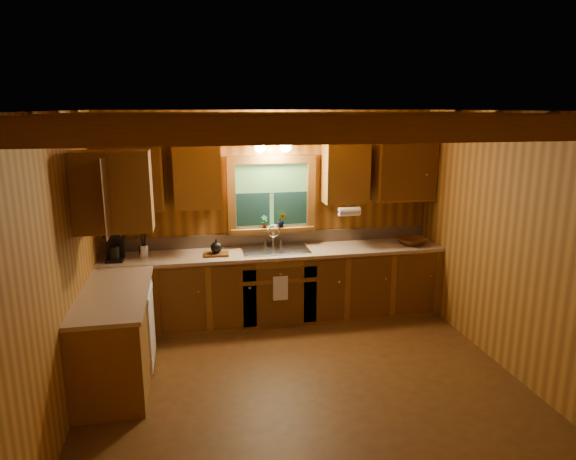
% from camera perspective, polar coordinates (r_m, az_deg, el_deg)
% --- Properties ---
extents(room, '(4.20, 4.20, 4.20)m').
position_cam_1_polar(room, '(4.68, 1.90, -2.86)').
color(room, '#523114').
rests_on(room, ground).
extents(ceiling_beams, '(4.20, 2.54, 0.18)m').
position_cam_1_polar(ceiling_beams, '(4.49, 2.02, 11.85)').
color(ceiling_beams, brown).
rests_on(ceiling_beams, room).
extents(base_cabinets, '(4.20, 2.22, 0.86)m').
position_cam_1_polar(base_cabinets, '(6.09, -5.49, -7.59)').
color(base_cabinets, brown).
rests_on(base_cabinets, ground).
extents(countertop, '(4.20, 2.24, 0.04)m').
position_cam_1_polar(countertop, '(5.95, -5.47, -3.52)').
color(countertop, tan).
rests_on(countertop, base_cabinets).
extents(backsplash, '(4.20, 0.02, 0.16)m').
position_cam_1_polar(backsplash, '(6.55, -1.84, -0.95)').
color(backsplash, tan).
rests_on(backsplash, room).
extents(dishwasher_panel, '(0.02, 0.60, 0.80)m').
position_cam_1_polar(dishwasher_panel, '(5.53, -15.12, -10.30)').
color(dishwasher_panel, white).
rests_on(dishwasher_panel, base_cabinets).
extents(upper_cabinets, '(4.19, 1.77, 0.78)m').
position_cam_1_polar(upper_cabinets, '(5.87, -6.64, 5.81)').
color(upper_cabinets, brown).
rests_on(upper_cabinets, room).
extents(window, '(1.12, 0.08, 1.00)m').
position_cam_1_polar(window, '(6.42, -1.85, 3.75)').
color(window, brown).
rests_on(window, room).
extents(window_sill, '(1.06, 0.14, 0.04)m').
position_cam_1_polar(window_sill, '(6.46, -1.75, 0.11)').
color(window_sill, brown).
rests_on(window_sill, room).
extents(wall_sconce, '(0.45, 0.21, 0.17)m').
position_cam_1_polar(wall_sconce, '(6.22, -1.71, 9.34)').
color(wall_sconce, black).
rests_on(wall_sconce, room).
extents(paper_towel_roll, '(0.27, 0.11, 0.11)m').
position_cam_1_polar(paper_towel_roll, '(6.34, 6.90, 2.08)').
color(paper_towel_roll, white).
rests_on(paper_towel_roll, upper_cabinets).
extents(dish_towel, '(0.18, 0.01, 0.30)m').
position_cam_1_polar(dish_towel, '(6.11, -0.85, -6.58)').
color(dish_towel, white).
rests_on(dish_towel, base_cabinets).
extents(sink, '(0.82, 0.48, 0.43)m').
position_cam_1_polar(sink, '(6.32, -1.41, -2.68)').
color(sink, silver).
rests_on(sink, countertop).
extents(coffee_maker, '(0.19, 0.25, 0.34)m').
position_cam_1_polar(coffee_maker, '(6.20, -18.91, -1.69)').
color(coffee_maker, black).
rests_on(coffee_maker, countertop).
extents(utensil_crock, '(0.12, 0.12, 0.34)m').
position_cam_1_polar(utensil_crock, '(6.24, -15.93, -2.21)').
color(utensil_crock, silver).
rests_on(utensil_crock, countertop).
extents(cutting_board, '(0.30, 0.22, 0.03)m').
position_cam_1_polar(cutting_board, '(6.16, -8.05, -2.69)').
color(cutting_board, '#583312').
rests_on(cutting_board, countertop).
extents(teakettle, '(0.14, 0.14, 0.17)m').
position_cam_1_polar(teakettle, '(6.14, -8.07, -1.95)').
color(teakettle, black).
rests_on(teakettle, cutting_board).
extents(wicker_basket, '(0.47, 0.47, 0.09)m').
position_cam_1_polar(wicker_basket, '(6.74, 13.71, -1.23)').
color(wicker_basket, '#48230C').
rests_on(wicker_basket, countertop).
extents(potted_plant_left, '(0.10, 0.08, 0.17)m').
position_cam_1_polar(potted_plant_left, '(6.40, -2.67, 0.93)').
color(potted_plant_left, '#583312').
rests_on(potted_plant_left, window_sill).
extents(potted_plant_right, '(0.13, 0.12, 0.19)m').
position_cam_1_polar(potted_plant_right, '(6.42, -0.72, 1.10)').
color(potted_plant_right, '#583312').
rests_on(potted_plant_right, window_sill).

